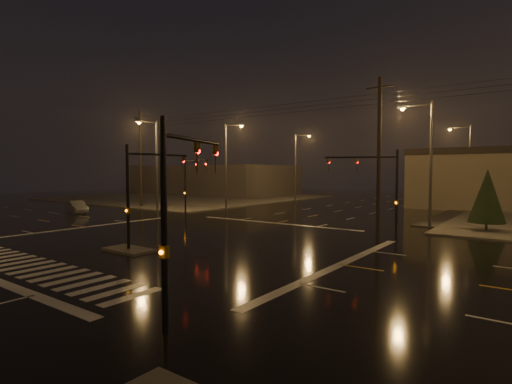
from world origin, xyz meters
TOP-DOWN VIEW (x-y plane):
  - ground at (0.00, 0.00)m, footprint 140.00×140.00m
  - sidewalk_nw at (-30.00, 30.00)m, footprint 36.00×36.00m
  - median_island at (0.00, -4.00)m, footprint 3.00×1.60m
  - crosswalk at (0.00, -9.00)m, footprint 15.00×2.60m
  - stop_bar_far at (0.00, 11.00)m, footprint 16.00×0.50m
  - commercial_block at (-35.00, 42.00)m, footprint 30.00×18.00m
  - signal_mast_median at (0.00, -3.07)m, footprint 0.25×4.59m
  - signal_mast_ne at (9.50, 10.14)m, footprint 4.84×1.86m
  - signal_mast_nw at (-9.50, 10.14)m, footprint 4.84×1.86m
  - signal_mast_se at (10.23, -9.75)m, footprint 1.55×3.87m
  - streetlight_1 at (-11.18, 18.00)m, footprint 2.77×0.32m
  - streetlight_2 at (-11.18, 34.00)m, footprint 2.77×0.32m
  - streetlight_3 at (11.18, 16.00)m, footprint 2.77×0.32m
  - streetlight_4 at (11.18, 36.00)m, footprint 2.77×0.32m
  - streetlight_5 at (-16.00, 11.18)m, footprint 0.32×2.77m
  - utility_pole_0 at (-22.00, 14.00)m, footprint 2.20×0.32m
  - utility_pole_1 at (8.00, 14.00)m, footprint 2.20×0.32m
  - conifer_0 at (15.44, 16.01)m, footprint 2.55×2.55m
  - car_crossing at (-21.98, 5.48)m, footprint 4.22×2.39m

SIDE VIEW (x-z plane):
  - ground at x=0.00m, z-range 0.00..0.00m
  - crosswalk at x=0.00m, z-range 0.00..0.01m
  - stop_bar_far at x=0.00m, z-range 0.00..0.01m
  - sidewalk_nw at x=-30.00m, z-range 0.00..0.12m
  - median_island at x=0.00m, z-range 0.00..0.15m
  - car_crossing at x=-21.98m, z-range 0.00..1.32m
  - conifer_0 at x=15.44m, z-range 0.35..5.04m
  - commercial_block at x=-35.00m, z-range 0.00..5.60m
  - signal_mast_se at x=10.23m, z-range 0.71..6.71m
  - signal_mast_median at x=0.00m, z-range 0.75..6.75m
  - signal_mast_ne at x=9.50m, z-range 0.79..6.79m
  - signal_mast_nw at x=-9.50m, z-range 0.79..6.79m
  - streetlight_1 at x=-11.18m, z-range 0.80..10.80m
  - streetlight_2 at x=-11.18m, z-range 0.80..10.80m
  - streetlight_3 at x=11.18m, z-range 0.80..10.80m
  - streetlight_4 at x=11.18m, z-range 0.80..10.80m
  - streetlight_5 at x=-16.00m, z-range 0.80..10.80m
  - utility_pole_0 at x=-22.00m, z-range 0.13..12.13m
  - utility_pole_1 at x=8.00m, z-range 0.13..12.13m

